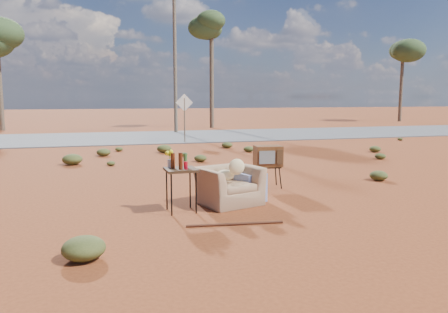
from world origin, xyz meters
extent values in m
plane|color=brown|center=(0.00, 0.00, 0.00)|extent=(140.00, 140.00, 0.00)
cube|color=#565659|center=(0.00, 15.00, 0.02)|extent=(140.00, 7.00, 0.04)
imported|color=#977252|center=(0.24, 0.48, 0.48)|extent=(1.28, 1.02, 0.97)
ellipsoid|color=beige|center=(0.18, 0.51, 0.56)|extent=(0.35, 0.35, 0.21)
ellipsoid|color=beige|center=(0.35, 0.32, 0.75)|extent=(0.31, 0.15, 0.31)
cube|color=navy|center=(0.70, 0.73, 0.28)|extent=(0.66, 0.83, 0.57)
cube|color=black|center=(1.53, 1.75, 0.48)|extent=(0.57, 0.46, 0.03)
cylinder|color=black|center=(1.27, 1.59, 0.24)|extent=(0.03, 0.03, 0.48)
cylinder|color=black|center=(1.75, 1.53, 0.24)|extent=(0.03, 0.03, 0.48)
cylinder|color=black|center=(1.31, 1.96, 0.24)|extent=(0.03, 0.03, 0.48)
cylinder|color=black|center=(1.80, 1.91, 0.24)|extent=(0.03, 0.03, 0.48)
cube|color=brown|center=(1.53, 1.75, 0.73)|extent=(0.65, 0.53, 0.46)
cube|color=slate|center=(1.42, 1.51, 0.73)|extent=(0.36, 0.06, 0.29)
cube|color=#472D19|center=(1.71, 1.48, 0.73)|extent=(0.14, 0.04, 0.33)
cube|color=#3C2716|center=(-0.75, 0.17, 0.77)|extent=(0.57, 0.57, 0.04)
cylinder|color=black|center=(-0.96, -0.06, 0.38)|extent=(0.03, 0.03, 0.77)
cylinder|color=black|center=(-0.52, -0.04, 0.38)|extent=(0.03, 0.03, 0.77)
cylinder|color=black|center=(-0.98, 0.37, 0.38)|extent=(0.03, 0.03, 0.77)
cylinder|color=black|center=(-0.54, 0.39, 0.38)|extent=(0.03, 0.03, 0.77)
cylinder|color=#461A0B|center=(-0.88, 0.21, 0.93)|extent=(0.08, 0.08, 0.29)
cylinder|color=#461A0B|center=(-0.76, 0.08, 0.95)|extent=(0.07, 0.07, 0.31)
cylinder|color=#2B5624|center=(-0.64, 0.28, 0.92)|extent=(0.07, 0.07, 0.26)
cylinder|color=red|center=(-0.68, 0.06, 0.86)|extent=(0.07, 0.07, 0.14)
cylinder|color=silver|center=(-0.92, 0.32, 0.87)|extent=(0.09, 0.09, 0.15)
ellipsoid|color=yellow|center=(-0.92, 0.32, 1.04)|extent=(0.18, 0.18, 0.13)
cylinder|color=#491E13|center=(-0.06, -0.91, 0.02)|extent=(1.58, 0.23, 0.04)
cylinder|color=brown|center=(1.50, 12.00, 1.00)|extent=(0.06, 0.06, 2.00)
cube|color=silver|center=(1.50, 12.00, 1.80)|extent=(0.78, 0.04, 0.78)
cylinder|color=brown|center=(5.00, 21.00, 3.50)|extent=(0.28, 0.28, 7.00)
ellipsoid|color=#3A552C|center=(5.00, 21.00, 6.50)|extent=(3.20, 3.20, 2.20)
cylinder|color=brown|center=(22.00, 24.00, 3.25)|extent=(0.28, 0.28, 6.50)
ellipsoid|color=#3A552C|center=(22.00, 24.00, 6.00)|extent=(3.20, 3.20, 2.20)
cylinder|color=brown|center=(2.00, 17.50, 4.00)|extent=(0.20, 0.20, 8.00)
ellipsoid|color=#494E22|center=(4.50, 1.80, 0.12)|extent=(0.44, 0.44, 0.24)
ellipsoid|color=#494E22|center=(-3.00, 6.50, 0.17)|extent=(0.60, 0.60, 0.33)
ellipsoid|color=#494E22|center=(6.80, 5.00, 0.10)|extent=(0.36, 0.36, 0.20)
ellipsoid|color=#494E22|center=(3.20, 8.00, 0.11)|extent=(0.40, 0.40, 0.22)
ellipsoid|color=#494E22|center=(-1.50, 9.50, 0.08)|extent=(0.30, 0.30, 0.17)
camera|label=1|loc=(-2.06, -7.44, 2.06)|focal=35.00mm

